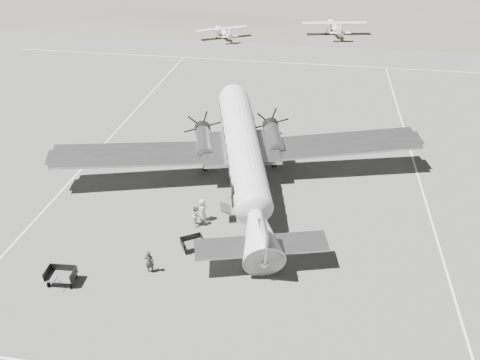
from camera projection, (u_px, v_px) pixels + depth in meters
name	position (u px, v px, depth m)	size (l,w,h in m)	color
ground	(271.00, 227.00, 35.11)	(260.00, 260.00, 0.00)	#61605E
taxi_line_right	(438.00, 244.00, 33.38)	(0.15, 80.00, 0.01)	white
taxi_line_left	(101.00, 147.00, 46.08)	(0.15, 60.00, 0.01)	white
taxi_line_horizon	(302.00, 64.00, 68.69)	(90.00, 0.15, 0.01)	white
dc3_airliner	(244.00, 158.00, 37.88)	(32.12, 22.29, 6.12)	#ADADAF
light_plane_left	(223.00, 33.00, 80.01)	(9.20, 7.46, 1.91)	silver
light_plane_right	(335.00, 28.00, 81.81)	(11.51, 9.34, 2.39)	silver
baggage_cart_near	(192.00, 243.00, 32.73)	(1.63, 1.15, 0.92)	#535353
baggage_cart_far	(61.00, 276.00, 29.82)	(1.90, 1.34, 1.07)	#535353
ground_crew	(149.00, 262.00, 30.55)	(0.62, 0.40, 1.69)	#2F2F2F
ramp_agent	(197.00, 215.00, 34.87)	(0.90, 0.70, 1.85)	#B9B9B6
passenger	(203.00, 210.00, 35.37)	(0.92, 0.60, 1.88)	silver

